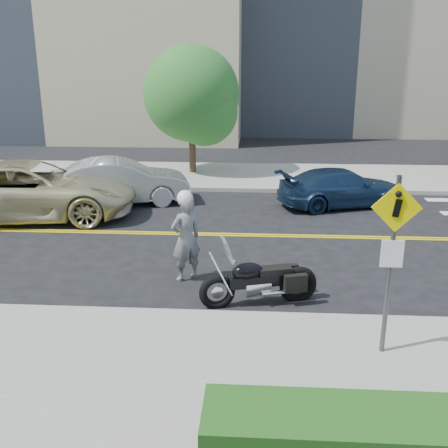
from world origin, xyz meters
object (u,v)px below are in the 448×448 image
parked_car_blue (342,188)px  pedestrian_sign (392,250)px  suv (32,190)px  parked_car_silver (120,182)px  motorcycle (260,270)px  motorcyclist (186,236)px

parked_car_blue → pedestrian_sign: bearing=157.0°
pedestrian_sign → parked_car_blue: size_ratio=0.68×
suv → parked_car_blue: suv is taller
suv → parked_car_silver: size_ratio=1.35×
motorcycle → parked_car_silver: (-4.77, 7.44, 0.05)m
motorcyclist → suv: motorcyclist is taller
suv → parked_car_blue: 10.11m
motorcyclist → parked_car_silver: bearing=-99.3°
motorcycle → suv: (-7.11, 5.66, 0.16)m
motorcycle → suv: size_ratio=0.37×
pedestrian_sign → suv: pedestrian_sign is taller
suv → parked_car_blue: bearing=-87.3°
motorcycle → parked_car_blue: 8.16m
pedestrian_sign → suv: bearing=140.1°
motorcyclist → parked_car_silver: (-3.12, 6.29, -0.26)m
motorcyclist → suv: 7.08m
motorcyclist → parked_car_blue: 7.90m
suv → motorcycle: bearing=-137.2°
pedestrian_sign → parked_car_blue: (0.76, 9.64, -1.32)m
pedestrian_sign → motorcycle: 3.10m
parked_car_silver → parked_car_blue: (7.58, 0.22, -0.14)m
motorcyclist → parked_car_blue: bearing=-160.0°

